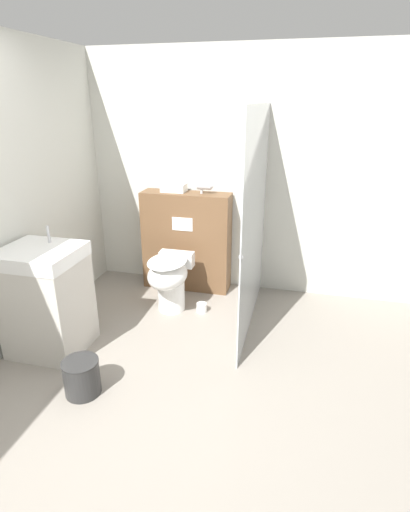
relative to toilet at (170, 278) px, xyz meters
name	(u,v)px	position (x,y,z in m)	size (l,w,h in m)	color
ground_plane	(136,436)	(0.31, -1.60, -0.36)	(12.00, 12.00, 0.00)	gray
wall_back	(219,175)	(0.31, 0.79, 0.89)	(8.00, 0.06, 2.50)	silver
partition_panel	(187,241)	(0.00, 0.59, 0.18)	(0.96, 0.28, 1.08)	brown
shower_glass	(255,223)	(0.81, -0.01, 0.63)	(0.04, 1.52, 1.97)	silver
toilet	(170,278)	(0.00, 0.00, 0.00)	(0.37, 0.60, 0.57)	white
sink_vanity	(47,300)	(-0.77, -0.85, 0.10)	(0.60, 0.55, 1.05)	beige
hair_drier	(205,186)	(0.21, 0.59, 0.80)	(0.18, 0.07, 0.12)	#B7B7BC
folded_towel	(174,188)	(-0.14, 0.61, 0.77)	(0.25, 0.16, 0.08)	white
spare_toilet_roll	(202,308)	(0.31, 0.05, -0.31)	(0.10, 0.10, 0.09)	white
waste_bin	(82,377)	(-0.22, -1.31, -0.22)	(0.26, 0.26, 0.27)	#2D2D2D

